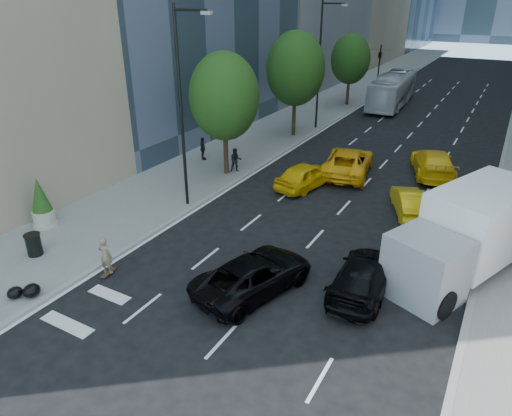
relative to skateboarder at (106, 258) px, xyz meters
The scene contains 22 objects.
ground 6.11m from the skateboarder, 29.67° to the left, with size 160.00×160.00×0.00m, color black.
sidewalk_left 33.22m from the skateboarder, 96.46° to the left, with size 6.00×120.00×0.15m, color slate.
lamp_near 8.67m from the skateboarder, 98.58° to the left, with size 2.13×0.22×10.00m.
lamp_far 25.52m from the skateboarder, 92.42° to the left, with size 2.13×0.22×10.00m.
tree_near 12.85m from the skateboarder, 99.16° to the left, with size 4.20×4.20×7.46m.
tree_mid 22.54m from the skateboarder, 95.02° to the left, with size 4.50×4.50×7.99m.
tree_far 35.26m from the skateboarder, 93.16° to the left, with size 3.90×3.90×6.92m.
traffic_signal 43.15m from the skateboarder, 91.51° to the left, with size 2.48×0.53×5.20m.
skateboarder is the anchor object (origin of this frame).
black_sedan_lincoln 6.10m from the skateboarder, 19.13° to the left, with size 2.36×5.12×1.42m, color black.
black_sedan_mercedes 10.28m from the skateboarder, 22.91° to the left, with size 1.95×4.80×1.39m, color black.
taxi_a 13.06m from the skateboarder, 75.52° to the left, with size 1.78×4.43×1.51m, color #EEB70C.
taxi_b 15.28m from the skateboarder, 51.73° to the left, with size 1.40×4.03×1.33m, color #DFAE0B.
taxi_c 16.67m from the skateboarder, 73.65° to the left, with size 2.72×5.89×1.64m, color #FFB10D.
taxi_d 20.78m from the skateboarder, 62.90° to the left, with size 2.27×5.58×1.62m, color yellow.
city_bus 37.18m from the skateboarder, 86.81° to the left, with size 2.72×11.61×3.23m, color silver.
box_truck 14.60m from the skateboarder, 30.13° to the left, with size 5.30×7.85×3.55m.
pedestrian_a 12.60m from the skateboarder, 97.00° to the left, with size 0.75×0.58×1.54m, color black.
pedestrian_b 14.23m from the skateboarder, 109.45° to the left, with size 0.91×0.38×1.55m, color black.
trash_can 3.81m from the skateboarder, behind, with size 0.63×0.63×0.95m, color black.
planter_shrub 5.95m from the skateboarder, 165.49° to the left, with size 1.04×1.04×2.50m.
garbage_bags 3.14m from the skateboarder, 116.87° to the right, with size 1.02×0.99×0.51m.
Camera 1 is at (7.82, -13.83, 10.49)m, focal length 32.00 mm.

